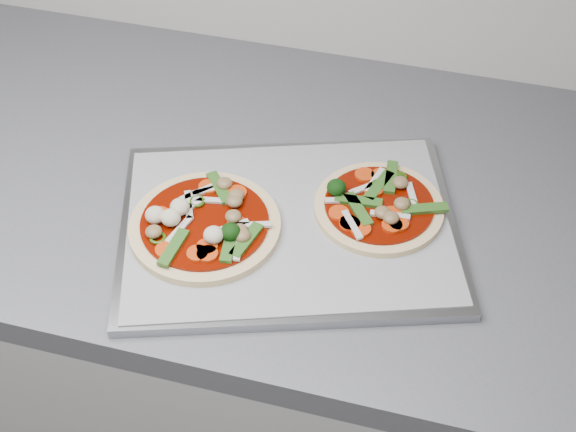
# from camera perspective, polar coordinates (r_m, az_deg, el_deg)

# --- Properties ---
(base_cabinet) EXTENTS (3.60, 0.60, 0.86)m
(base_cabinet) POSITION_cam_1_polar(r_m,az_deg,el_deg) (1.49, -12.69, -8.59)
(base_cabinet) COLOR beige
(base_cabinet) RESTS_ON ground
(countertop) EXTENTS (3.60, 0.60, 0.04)m
(countertop) POSITION_cam_1_polar(r_m,az_deg,el_deg) (1.17, -16.18, 4.51)
(countertop) COLOR slate
(countertop) RESTS_ON base_cabinet
(baking_tray) EXTENTS (0.48, 0.41, 0.01)m
(baking_tray) POSITION_cam_1_polar(r_m,az_deg,el_deg) (0.98, 0.02, -0.81)
(baking_tray) COLOR gray
(baking_tray) RESTS_ON countertop
(parchment) EXTENTS (0.46, 0.39, 0.00)m
(parchment) POSITION_cam_1_polar(r_m,az_deg,el_deg) (0.97, 0.02, -0.50)
(parchment) COLOR #939398
(parchment) RESTS_ON baking_tray
(pizza_left) EXTENTS (0.24, 0.24, 0.03)m
(pizza_left) POSITION_cam_1_polar(r_m,az_deg,el_deg) (0.96, -5.94, -0.57)
(pizza_left) COLOR #EFCD8B
(pizza_left) RESTS_ON parchment
(pizza_right) EXTENTS (0.18, 0.18, 0.03)m
(pizza_right) POSITION_cam_1_polar(r_m,az_deg,el_deg) (0.99, 6.44, 0.78)
(pizza_right) COLOR #EFCD8B
(pizza_right) RESTS_ON parchment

